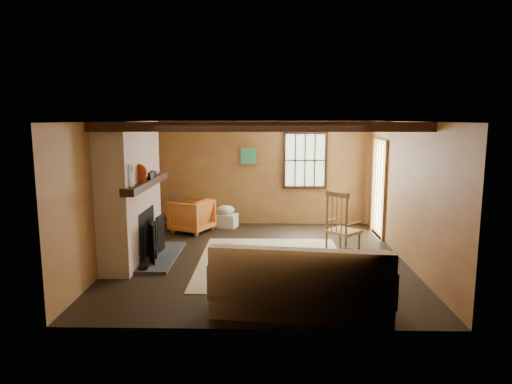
{
  "coord_description": "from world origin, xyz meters",
  "views": [
    {
      "loc": [
        0.1,
        -7.78,
        2.44
      ],
      "look_at": [
        -0.08,
        0.4,
        1.13
      ],
      "focal_mm": 32.0,
      "sensor_mm": 36.0,
      "label": 1
    }
  ],
  "objects_px": {
    "fireplace": "(133,197)",
    "rocking_chair": "(342,229)",
    "armchair": "(191,215)",
    "laundry_basket": "(226,220)",
    "sofa": "(302,286)"
  },
  "relations": [
    {
      "from": "fireplace",
      "to": "sofa",
      "type": "distance_m",
      "value": 3.64
    },
    {
      "from": "fireplace",
      "to": "laundry_basket",
      "type": "relative_size",
      "value": 4.8
    },
    {
      "from": "laundry_basket",
      "to": "fireplace",
      "type": "bearing_deg",
      "value": -120.62
    },
    {
      "from": "rocking_chair",
      "to": "armchair",
      "type": "xyz_separation_m",
      "value": [
        -2.97,
        1.8,
        -0.15
      ]
    },
    {
      "from": "rocking_chair",
      "to": "sofa",
      "type": "xyz_separation_m",
      "value": [
        -0.88,
        -2.32,
        -0.18
      ]
    },
    {
      "from": "laundry_basket",
      "to": "rocking_chair",
      "type": "bearing_deg",
      "value": -44.93
    },
    {
      "from": "rocking_chair",
      "to": "sofa",
      "type": "bearing_deg",
      "value": 114.32
    },
    {
      "from": "rocking_chair",
      "to": "armchair",
      "type": "bearing_deg",
      "value": 13.96
    },
    {
      "from": "sofa",
      "to": "laundry_basket",
      "type": "xyz_separation_m",
      "value": [
        -1.38,
        4.57,
        -0.18
      ]
    },
    {
      "from": "sofa",
      "to": "laundry_basket",
      "type": "distance_m",
      "value": 4.78
    },
    {
      "from": "rocking_chair",
      "to": "laundry_basket",
      "type": "relative_size",
      "value": 2.42
    },
    {
      "from": "fireplace",
      "to": "rocking_chair",
      "type": "distance_m",
      "value": 3.72
    },
    {
      "from": "rocking_chair",
      "to": "armchair",
      "type": "relative_size",
      "value": 1.52
    },
    {
      "from": "rocking_chair",
      "to": "laundry_basket",
      "type": "xyz_separation_m",
      "value": [
        -2.26,
        2.26,
        -0.36
      ]
    },
    {
      "from": "rocking_chair",
      "to": "laundry_basket",
      "type": "bearing_deg",
      "value": 0.21
    }
  ]
}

